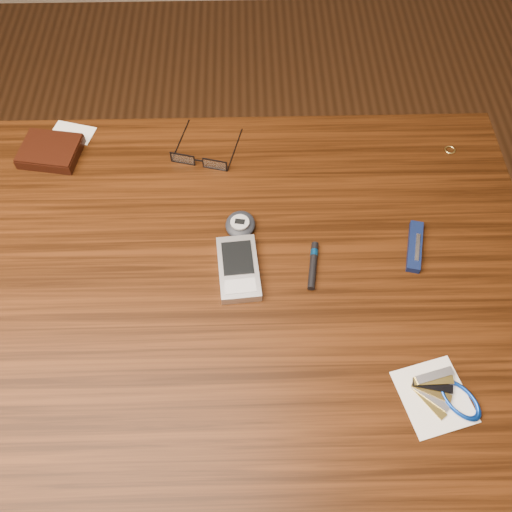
# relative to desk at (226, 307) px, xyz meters

# --- Properties ---
(ground) EXTENTS (3.80, 3.80, 0.00)m
(ground) POSITION_rel_desk_xyz_m (0.00, 0.00, -0.65)
(ground) COLOR #472814
(ground) RESTS_ON ground
(desk) EXTENTS (1.00, 0.70, 0.75)m
(desk) POSITION_rel_desk_xyz_m (0.00, 0.00, 0.00)
(desk) COLOR #321708
(desk) RESTS_ON ground
(wallet_and_card) EXTENTS (0.13, 0.14, 0.02)m
(wallet_and_card) POSITION_rel_desk_xyz_m (-0.31, 0.26, 0.11)
(wallet_and_card) COLOR black
(wallet_and_card) RESTS_ON desk
(eyeglasses) EXTENTS (0.13, 0.13, 0.02)m
(eyeglasses) POSITION_rel_desk_xyz_m (-0.04, 0.23, 0.11)
(eyeglasses) COLOR black
(eyeglasses) RESTS_ON desk
(gold_ring) EXTENTS (0.02, 0.02, 0.00)m
(gold_ring) POSITION_rel_desk_xyz_m (0.41, 0.26, 0.10)
(gold_ring) COLOR #EAD072
(gold_ring) RESTS_ON desk
(pda_phone) EXTENTS (0.07, 0.12, 0.02)m
(pda_phone) POSITION_rel_desk_xyz_m (0.02, 0.01, 0.11)
(pda_phone) COLOR #B2B3B7
(pda_phone) RESTS_ON desk
(pedometer) EXTENTS (0.06, 0.06, 0.02)m
(pedometer) POSITION_rel_desk_xyz_m (0.03, 0.09, 0.11)
(pedometer) COLOR black
(pedometer) RESTS_ON desk
(notepad_keys) EXTENTS (0.13, 0.12, 0.01)m
(notepad_keys) POSITION_rel_desk_xyz_m (0.31, -0.20, 0.11)
(notepad_keys) COLOR white
(notepad_keys) RESTS_ON desk
(pocket_knife) EXTENTS (0.04, 0.10, 0.01)m
(pocket_knife) POSITION_rel_desk_xyz_m (0.31, 0.04, 0.11)
(pocket_knife) COLOR #0C163D
(pocket_knife) RESTS_ON desk
(black_blue_pen) EXTENTS (0.02, 0.08, 0.01)m
(black_blue_pen) POSITION_rel_desk_xyz_m (0.14, 0.02, 0.11)
(black_blue_pen) COLOR black
(black_blue_pen) RESTS_ON desk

